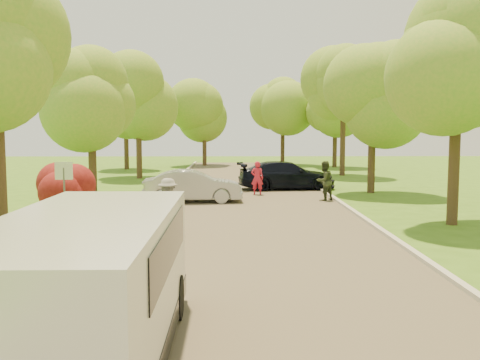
{
  "coord_description": "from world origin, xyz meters",
  "views": [
    {
      "loc": [
        -0.56,
        -12.59,
        3.2
      ],
      "look_at": [
        -0.28,
        7.2,
        1.3
      ],
      "focal_mm": 40.0,
      "sensor_mm": 36.0,
      "label": 1
    }
  ],
  "objects": [
    {
      "name": "dark_sedan",
      "position": [
        2.3,
        15.54,
        0.74
      ],
      "size": [
        5.32,
        2.62,
        1.49
      ],
      "primitive_type": "imported",
      "rotation": [
        0.0,
        0.0,
        1.68
      ],
      "color": "black",
      "rests_on": "ground"
    },
    {
      "name": "person_olive",
      "position": [
        3.53,
        10.99,
        0.89
      ],
      "size": [
        1.09,
        1.04,
        1.77
      ],
      "primitive_type": "imported",
      "rotation": [
        0.0,
        0.0,
        3.76
      ],
      "color": "#28301D",
      "rests_on": "ground"
    },
    {
      "name": "curb_right",
      "position": [
        4.05,
        8.0,
        0.06
      ],
      "size": [
        0.18,
        60.0,
        0.12
      ],
      "primitive_type": "cube",
      "color": "#B2AD9E",
      "rests_on": "ground"
    },
    {
      "name": "minivan",
      "position": [
        -2.5,
        -5.61,
        1.09
      ],
      "size": [
        2.22,
        5.56,
        2.07
      ],
      "rotation": [
        0.0,
        0.0,
        0.0
      ],
      "color": "silver",
      "rests_on": "ground"
    },
    {
      "name": "red_shrub",
      "position": [
        -6.3,
        5.5,
        1.1
      ],
      "size": [
        1.7,
        1.7,
        1.95
      ],
      "color": "#382619",
      "rests_on": "ground"
    },
    {
      "name": "tree_bg_c",
      "position": [
        -2.79,
        34.0,
        5.02
      ],
      "size": [
        4.92,
        4.8,
        7.33
      ],
      "color": "#382619",
      "rests_on": "ground"
    },
    {
      "name": "tree_bg_d",
      "position": [
        4.22,
        36.0,
        5.31
      ],
      "size": [
        5.12,
        5.0,
        7.72
      ],
      "color": "#382619",
      "rests_on": "ground"
    },
    {
      "name": "tree_r_midb",
      "position": [
        6.6,
        14.0,
        4.88
      ],
      "size": [
        4.51,
        4.4,
        7.01
      ],
      "color": "#382619",
      "rests_on": "ground"
    },
    {
      "name": "person_striped",
      "position": [
        0.64,
        13.17,
        0.82
      ],
      "size": [
        0.63,
        0.44,
        1.64
      ],
      "primitive_type": "imported",
      "rotation": [
        0.0,
        0.0,
        3.05
      ],
      "color": "red",
      "rests_on": "ground"
    },
    {
      "name": "tree_r_far",
      "position": [
        7.23,
        24.0,
        5.83
      ],
      "size": [
        5.33,
        5.2,
        8.34
      ],
      "color": "#382619",
      "rests_on": "ground"
    },
    {
      "name": "tree_l_far",
      "position": [
        -6.39,
        22.0,
        5.47
      ],
      "size": [
        4.92,
        4.8,
        7.79
      ],
      "color": "#382619",
      "rests_on": "ground"
    },
    {
      "name": "tree_bg_b",
      "position": [
        8.22,
        32.0,
        5.54
      ],
      "size": [
        5.12,
        5.0,
        7.95
      ],
      "color": "#382619",
      "rests_on": "ground"
    },
    {
      "name": "tree_r_mida",
      "position": [
        7.02,
        5.0,
        5.54
      ],
      "size": [
        5.13,
        5.0,
        7.95
      ],
      "color": "#382619",
      "rests_on": "ground"
    },
    {
      "name": "ground",
      "position": [
        0.0,
        0.0,
        0.0
      ],
      "size": [
        100.0,
        100.0,
        0.0
      ],
      "primitive_type": "plane",
      "color": "#3A6417",
      "rests_on": "ground"
    },
    {
      "name": "street_sign",
      "position": [
        -5.8,
        4.0,
        1.56
      ],
      "size": [
        0.55,
        0.06,
        2.17
      ],
      "color": "#59595E",
      "rests_on": "ground"
    },
    {
      "name": "road",
      "position": [
        0.0,
        8.0,
        0.01
      ],
      "size": [
        8.0,
        60.0,
        0.01
      ],
      "primitive_type": "cube",
      "color": "#4C4438",
      "rests_on": "ground"
    },
    {
      "name": "tree_l_mida",
      "position": [
        -6.3,
        1.0,
        5.17
      ],
      "size": [
        4.71,
        4.6,
        7.39
      ],
      "color": "#382619",
      "rests_on": "ground"
    },
    {
      "name": "tree_bg_a",
      "position": [
        -8.78,
        30.0,
        5.31
      ],
      "size": [
        5.12,
        5.0,
        7.72
      ],
      "color": "#382619",
      "rests_on": "ground"
    },
    {
      "name": "silver_sedan",
      "position": [
        -2.3,
        10.62,
        0.71
      ],
      "size": [
        4.38,
        1.79,
        1.41
      ],
      "primitive_type": "imported",
      "rotation": [
        0.0,
        0.0,
        1.64
      ],
      "color": "#9E9FA3",
      "rests_on": "ground"
    },
    {
      "name": "longboard",
      "position": [
        -2.5,
        3.33,
        0.09
      ],
      "size": [
        0.52,
        0.86,
        0.1
      ],
      "rotation": [
        0.0,
        0.0,
        2.77
      ],
      "color": "black",
      "rests_on": "ground"
    },
    {
      "name": "curb_left",
      "position": [
        -4.05,
        8.0,
        0.06
      ],
      "size": [
        0.18,
        60.0,
        0.12
      ],
      "primitive_type": "cube",
      "color": "#B2AD9E",
      "rests_on": "ground"
    },
    {
      "name": "skateboarder",
      "position": [
        -2.5,
        3.33,
        0.92
      ],
      "size": [
        1.2,
        0.94,
        1.62
      ],
      "primitive_type": "imported",
      "rotation": [
        0.0,
        0.0,
        2.77
      ],
      "color": "gray",
      "rests_on": "longboard"
    },
    {
      "name": "tree_l_midb",
      "position": [
        -6.81,
        12.0,
        4.59
      ],
      "size": [
        4.3,
        4.2,
        6.62
      ],
      "color": "#382619",
      "rests_on": "ground"
    }
  ]
}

